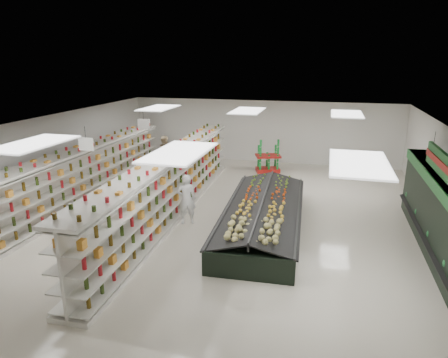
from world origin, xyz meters
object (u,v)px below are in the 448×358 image
(gondola_left, at_px, (76,181))
(produce_island, at_px, (263,214))
(soda_endcap, at_px, (268,157))
(shopper_main, at_px, (186,199))
(shopper_background, at_px, (166,154))
(gondola_center, at_px, (171,188))

(gondola_left, relative_size, produce_island, 1.77)
(soda_endcap, bearing_deg, shopper_main, -103.26)
(shopper_main, relative_size, shopper_background, 0.97)
(soda_endcap, bearing_deg, gondola_left, -133.51)
(shopper_main, bearing_deg, produce_island, 159.76)
(gondola_center, relative_size, shopper_main, 7.47)
(soda_endcap, bearing_deg, produce_island, -82.70)
(gondola_center, distance_m, soda_endcap, 6.83)
(gondola_left, height_order, shopper_background, gondola_left)
(soda_endcap, bearing_deg, shopper_background, -166.22)
(gondola_center, height_order, soda_endcap, gondola_center)
(gondola_center, distance_m, shopper_background, 5.73)
(gondola_left, xyz_separation_m, shopper_main, (4.46, -0.54, -0.12))
(produce_island, height_order, shopper_background, shopper_background)
(shopper_main, height_order, shopper_background, shopper_background)
(gondola_left, relative_size, shopper_background, 6.93)
(shopper_background, bearing_deg, produce_island, -112.77)
(gondola_left, relative_size, soda_endcap, 8.17)
(gondola_center, bearing_deg, shopper_main, -39.20)
(gondola_center, relative_size, produce_island, 1.84)
(gondola_center, bearing_deg, soda_endcap, 67.49)
(gondola_center, height_order, shopper_background, gondola_center)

